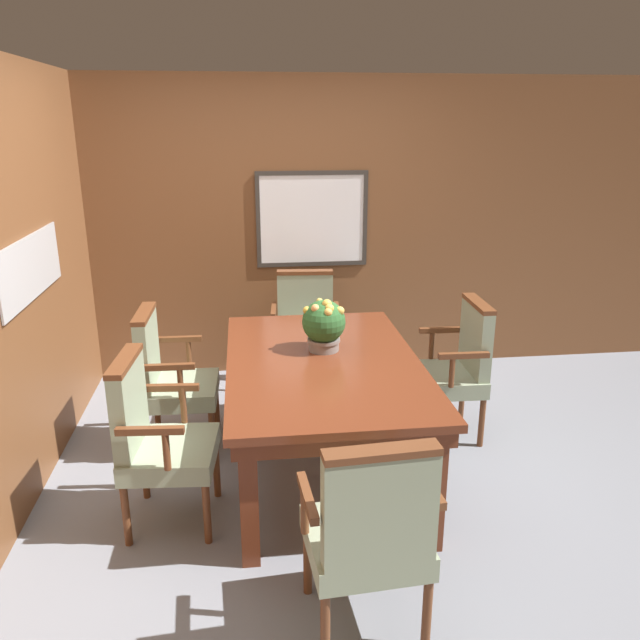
{
  "coord_description": "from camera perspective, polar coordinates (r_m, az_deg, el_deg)",
  "views": [
    {
      "loc": [
        -0.3,
        -3.28,
        2.11
      ],
      "look_at": [
        0.14,
        0.28,
        0.95
      ],
      "focal_mm": 35.0,
      "sensor_mm": 36.0,
      "label": 1
    }
  ],
  "objects": [
    {
      "name": "ground_plane",
      "position": [
        3.91,
        -1.61,
        -14.71
      ],
      "size": [
        14.0,
        14.0,
        0.0
      ],
      "primitive_type": "plane",
      "color": "gray"
    },
    {
      "name": "wall_back",
      "position": [
        5.24,
        -3.71,
        8.22
      ],
      "size": [
        7.2,
        0.08,
        2.45
      ],
      "color": "brown",
      "rests_on": "ground_plane"
    },
    {
      "name": "dining_table",
      "position": [
        3.73,
        0.28,
        -4.98
      ],
      "size": [
        1.13,
        1.81,
        0.75
      ],
      "color": "maroon",
      "rests_on": "ground_plane"
    },
    {
      "name": "chair_head_near",
      "position": [
        2.68,
        4.63,
        -18.56
      ],
      "size": [
        0.56,
        0.51,
        0.95
      ],
      "rotation": [
        0.0,
        0.0,
        3.21
      ],
      "color": "brown",
      "rests_on": "ground_plane"
    },
    {
      "name": "chair_head_far",
      "position": [
        4.99,
        -1.33,
        -0.66
      ],
      "size": [
        0.56,
        0.51,
        0.95
      ],
      "rotation": [
        0.0,
        0.0,
        -0.08
      ],
      "color": "brown",
      "rests_on": "ground_plane"
    },
    {
      "name": "chair_left_near",
      "position": [
        3.45,
        -14.84,
        -10.13
      ],
      "size": [
        0.51,
        0.56,
        0.95
      ],
      "rotation": [
        0.0,
        0.0,
        1.49
      ],
      "color": "brown",
      "rests_on": "ground_plane"
    },
    {
      "name": "chair_right_far",
      "position": [
        4.36,
        12.37,
        -3.92
      ],
      "size": [
        0.49,
        0.55,
        0.95
      ],
      "rotation": [
        0.0,
        0.0,
        -1.6
      ],
      "color": "brown",
      "rests_on": "ground_plane"
    },
    {
      "name": "chair_left_far",
      "position": [
        4.19,
        -13.7,
        -4.92
      ],
      "size": [
        0.49,
        0.55,
        0.95
      ],
      "rotation": [
        0.0,
        0.0,
        1.55
      ],
      "color": "brown",
      "rests_on": "ground_plane"
    },
    {
      "name": "potted_plant",
      "position": [
        3.79,
        0.35,
        -0.39
      ],
      "size": [
        0.27,
        0.27,
        0.34
      ],
      "color": "gray",
      "rests_on": "dining_table"
    }
  ]
}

